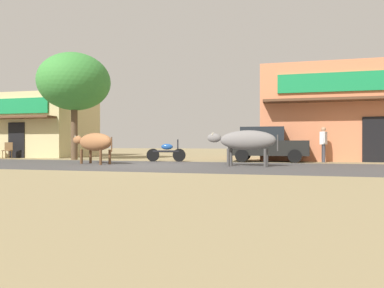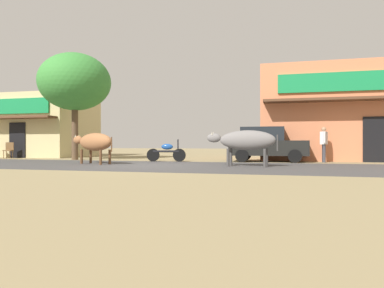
{
  "view_description": "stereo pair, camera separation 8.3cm",
  "coord_description": "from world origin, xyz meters",
  "px_view_note": "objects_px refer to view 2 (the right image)",
  "views": [
    {
      "loc": [
        5.14,
        -12.95,
        0.9
      ],
      "look_at": [
        1.46,
        1.94,
        0.84
      ],
      "focal_mm": 32.68,
      "sensor_mm": 36.0,
      "label": 1
    },
    {
      "loc": [
        5.22,
        -12.93,
        0.9
      ],
      "look_at": [
        1.46,
        1.94,
        0.84
      ],
      "focal_mm": 32.68,
      "sensor_mm": 36.0,
      "label": 2
    }
  ],
  "objects_px": {
    "cafe_chair_near_tree": "(9,149)",
    "cow_near_brown": "(95,142)",
    "parked_hatchback_car": "(267,144)",
    "pedestrian_by_shop": "(324,142)",
    "parked_motorcycle": "(167,152)",
    "cow_far_dark": "(246,141)",
    "roadside_tree": "(75,82)"
  },
  "relations": [
    {
      "from": "cow_near_brown",
      "to": "cafe_chair_near_tree",
      "type": "bearing_deg",
      "value": 154.55
    },
    {
      "from": "parked_hatchback_car",
      "to": "pedestrian_by_shop",
      "type": "relative_size",
      "value": 2.22
    },
    {
      "from": "cafe_chair_near_tree",
      "to": "parked_motorcycle",
      "type": "bearing_deg",
      "value": -5.82
    },
    {
      "from": "cow_near_brown",
      "to": "roadside_tree",
      "type": "bearing_deg",
      "value": 133.49
    },
    {
      "from": "cow_far_dark",
      "to": "cow_near_brown",
      "type": "bearing_deg",
      "value": -179.73
    },
    {
      "from": "parked_motorcycle",
      "to": "parked_hatchback_car",
      "type": "bearing_deg",
      "value": 13.57
    },
    {
      "from": "cow_far_dark",
      "to": "roadside_tree",
      "type": "bearing_deg",
      "value": 161.85
    },
    {
      "from": "parked_motorcycle",
      "to": "cow_near_brown",
      "type": "height_order",
      "value": "cow_near_brown"
    },
    {
      "from": "pedestrian_by_shop",
      "to": "cafe_chair_near_tree",
      "type": "bearing_deg",
      "value": -179.93
    },
    {
      "from": "parked_hatchback_car",
      "to": "cow_near_brown",
      "type": "relative_size",
      "value": 1.45
    },
    {
      "from": "roadside_tree",
      "to": "pedestrian_by_shop",
      "type": "relative_size",
      "value": 3.45
    },
    {
      "from": "parked_hatchback_car",
      "to": "cafe_chair_near_tree",
      "type": "xyz_separation_m",
      "value": [
        -14.54,
        -0.11,
        -0.33
      ]
    },
    {
      "from": "cow_far_dark",
      "to": "cafe_chair_near_tree",
      "type": "bearing_deg",
      "value": 165.62
    },
    {
      "from": "parked_hatchback_car",
      "to": "cafe_chair_near_tree",
      "type": "relative_size",
      "value": 3.93
    },
    {
      "from": "parked_hatchback_car",
      "to": "cow_far_dark",
      "type": "relative_size",
      "value": 1.32
    },
    {
      "from": "cow_far_dark",
      "to": "parked_motorcycle",
      "type": "bearing_deg",
      "value": 147.39
    },
    {
      "from": "cafe_chair_near_tree",
      "to": "cow_far_dark",
      "type": "bearing_deg",
      "value": -14.38
    },
    {
      "from": "cow_near_brown",
      "to": "pedestrian_by_shop",
      "type": "bearing_deg",
      "value": 20.7
    },
    {
      "from": "roadside_tree",
      "to": "parked_hatchback_car",
      "type": "relative_size",
      "value": 1.55
    },
    {
      "from": "roadside_tree",
      "to": "parked_motorcycle",
      "type": "height_order",
      "value": "roadside_tree"
    },
    {
      "from": "parked_motorcycle",
      "to": "cow_near_brown",
      "type": "distance_m",
      "value": 3.52
    },
    {
      "from": "roadside_tree",
      "to": "parked_motorcycle",
      "type": "xyz_separation_m",
      "value": [
        5.26,
        -0.48,
        -3.63
      ]
    },
    {
      "from": "cafe_chair_near_tree",
      "to": "cow_near_brown",
      "type": "bearing_deg",
      "value": -25.45
    },
    {
      "from": "parked_motorcycle",
      "to": "cow_near_brown",
      "type": "relative_size",
      "value": 0.75
    },
    {
      "from": "parked_hatchback_car",
      "to": "cafe_chair_near_tree",
      "type": "distance_m",
      "value": 14.54
    },
    {
      "from": "parked_motorcycle",
      "to": "pedestrian_by_shop",
      "type": "xyz_separation_m",
      "value": [
        7.2,
        1.03,
        0.48
      ]
    },
    {
      "from": "parked_motorcycle",
      "to": "cafe_chair_near_tree",
      "type": "xyz_separation_m",
      "value": [
        -9.9,
        1.01,
        0.04
      ]
    },
    {
      "from": "pedestrian_by_shop",
      "to": "cow_near_brown",
      "type": "bearing_deg",
      "value": -159.3
    },
    {
      "from": "cow_far_dark",
      "to": "cafe_chair_near_tree",
      "type": "xyz_separation_m",
      "value": [
        -13.88,
        3.56,
        -0.47
      ]
    },
    {
      "from": "cow_far_dark",
      "to": "pedestrian_by_shop",
      "type": "xyz_separation_m",
      "value": [
        3.21,
        3.58,
        -0.03
      ]
    },
    {
      "from": "roadside_tree",
      "to": "cow_near_brown",
      "type": "xyz_separation_m",
      "value": [
        2.9,
        -3.06,
        -3.17
      ]
    },
    {
      "from": "parked_motorcycle",
      "to": "pedestrian_by_shop",
      "type": "distance_m",
      "value": 7.29
    }
  ]
}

